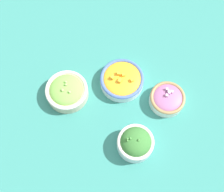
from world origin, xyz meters
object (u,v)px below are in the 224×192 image
object	(u,v)px
bowl_red_onion	(167,99)
bowl_squash	(122,80)
bowl_lettuce	(67,91)
bowl_broccoli	(135,143)

from	to	relation	value
bowl_red_onion	bowl_squash	bearing A→B (deg)	-175.68
bowl_lettuce	bowl_broccoli	world-z (taller)	bowl_broccoli
bowl_red_onion	bowl_broccoli	world-z (taller)	bowl_broccoli
bowl_lettuce	bowl_squash	bearing A→B (deg)	42.65
bowl_red_onion	bowl_lettuce	world-z (taller)	bowl_lettuce
bowl_red_onion	bowl_lettuce	xyz separation A→B (m)	(-0.32, -0.15, 0.00)
bowl_lettuce	bowl_broccoli	bearing A→B (deg)	-9.10
bowl_red_onion	bowl_squash	xyz separation A→B (m)	(-0.17, -0.01, -0.00)
bowl_red_onion	bowl_lettuce	bearing A→B (deg)	-155.22
bowl_squash	bowl_broccoli	size ratio (longest dim) A/B	1.29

